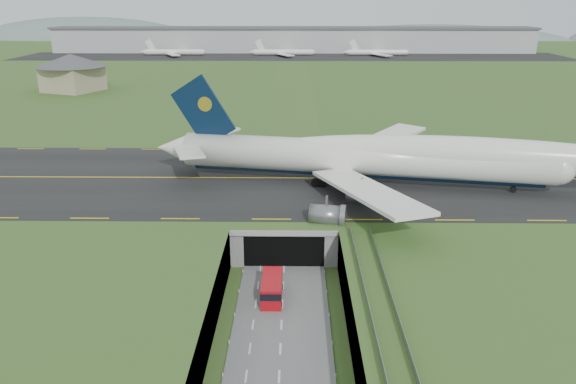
{
  "coord_description": "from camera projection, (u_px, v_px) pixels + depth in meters",
  "views": [
    {
      "loc": [
        1.6,
        -67.78,
        38.07
      ],
      "look_at": [
        0.44,
        20.0,
        7.83
      ],
      "focal_mm": 35.0,
      "sensor_mm": 36.0,
      "label": 1
    }
  ],
  "objects": [
    {
      "name": "cargo_terminal",
      "position": [
        293.0,
        39.0,
        355.02
      ],
      "size": [
        320.0,
        67.0,
        15.6
      ],
      "color": "#B2B2B2",
      "rests_on": "ground"
    },
    {
      "name": "distant_hills",
      "position": [
        368.0,
        51.0,
        483.52
      ],
      "size": [
        700.0,
        91.0,
        60.0
      ],
      "color": "slate",
      "rests_on": "ground"
    },
    {
      "name": "tunnel_portal",
      "position": [
        285.0,
        225.0,
        91.21
      ],
      "size": [
        17.0,
        22.3,
        6.0
      ],
      "color": "gray",
      "rests_on": "ground"
    },
    {
      "name": "taxiway",
      "position": [
        287.0,
        178.0,
        105.71
      ],
      "size": [
        800.0,
        44.0,
        0.18
      ],
      "primitive_type": "cube",
      "color": "black",
      "rests_on": "airfield_deck"
    },
    {
      "name": "guideway",
      "position": [
        387.0,
        342.0,
        56.56
      ],
      "size": [
        3.0,
        53.0,
        7.05
      ],
      "color": "#A8A8A3",
      "rests_on": "ground"
    },
    {
      "name": "trench_road",
      "position": [
        282.0,
        323.0,
        69.38
      ],
      "size": [
        12.0,
        75.0,
        0.2
      ],
      "primitive_type": "cube",
      "color": "slate",
      "rests_on": "ground"
    },
    {
      "name": "ground",
      "position": [
        283.0,
        294.0,
        76.5
      ],
      "size": [
        900.0,
        900.0,
        0.0
      ],
      "primitive_type": "plane",
      "color": "#355923",
      "rests_on": "ground"
    },
    {
      "name": "service_building",
      "position": [
        72.0,
        69.0,
        203.62
      ],
      "size": [
        32.13,
        32.13,
        13.44
      ],
      "rotation": [
        0.0,
        0.0,
        -0.39
      ],
      "color": "tan",
      "rests_on": "ground"
    },
    {
      "name": "shuttle_tram",
      "position": [
        272.0,
        288.0,
        74.72
      ],
      "size": [
        2.84,
        7.28,
        2.97
      ],
      "rotation": [
        0.0,
        0.0,
        -0.0
      ],
      "color": "#BA0C15",
      "rests_on": "ground"
    },
    {
      "name": "jumbo_jet",
      "position": [
        399.0,
        158.0,
        99.78
      ],
      "size": [
        91.47,
        58.74,
        19.74
      ],
      "rotation": [
        0.0,
        0.0,
        -0.18
      ],
      "color": "white",
      "rests_on": "ground"
    },
    {
      "name": "airfield_deck",
      "position": [
        283.0,
        274.0,
        75.52
      ],
      "size": [
        800.0,
        800.0,
        6.0
      ],
      "primitive_type": "cube",
      "color": "gray",
      "rests_on": "ground"
    }
  ]
}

